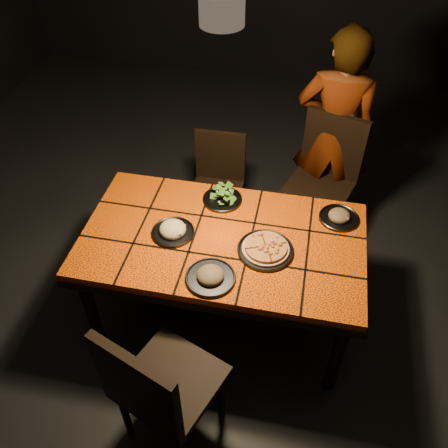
% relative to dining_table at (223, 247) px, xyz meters
% --- Properties ---
extents(room_shell, '(6.04, 7.04, 3.08)m').
position_rel_dining_table_xyz_m(room_shell, '(0.00, 0.00, 0.83)').
color(room_shell, black).
rests_on(room_shell, ground).
extents(dining_table, '(1.62, 0.92, 0.75)m').
position_rel_dining_table_xyz_m(dining_table, '(0.00, 0.00, 0.00)').
color(dining_table, '#FF5808').
rests_on(dining_table, ground).
extents(chair_near, '(0.58, 0.58, 0.99)m').
position_rel_dining_table_xyz_m(chair_near, '(-0.13, -0.86, -0.10)').
color(chair_near, black).
rests_on(chair_near, ground).
extents(chair_far_left, '(0.38, 0.38, 0.82)m').
position_rel_dining_table_xyz_m(chair_far_left, '(-0.21, 0.86, -0.20)').
color(chair_far_left, black).
rests_on(chair_far_left, ground).
extents(chair_far_right, '(0.57, 0.57, 0.99)m').
position_rel_dining_table_xyz_m(chair_far_right, '(0.55, 0.96, -0.10)').
color(chair_far_right, black).
rests_on(chair_far_right, ground).
extents(diner, '(0.59, 0.40, 1.57)m').
position_rel_dining_table_xyz_m(diner, '(0.58, 1.14, 0.11)').
color(diner, brown).
rests_on(diner, ground).
extents(pendant_lamp, '(0.18, 0.18, 1.06)m').
position_rel_dining_table_xyz_m(pendant_lamp, '(0.00, 0.00, 1.35)').
color(pendant_lamp, black).
rests_on(pendant_lamp, room_shell).
extents(plate_pizza, '(0.34, 0.34, 0.04)m').
position_rel_dining_table_xyz_m(plate_pizza, '(0.25, -0.06, 0.10)').
color(plate_pizza, '#313135').
rests_on(plate_pizza, dining_table).
extents(plate_pasta, '(0.25, 0.25, 0.08)m').
position_rel_dining_table_xyz_m(plate_pasta, '(-0.28, -0.03, 0.10)').
color(plate_pasta, '#313135').
rests_on(plate_pasta, dining_table).
extents(plate_salad, '(0.24, 0.24, 0.07)m').
position_rel_dining_table_xyz_m(plate_salad, '(-0.07, 0.31, 0.10)').
color(plate_salad, '#313135').
rests_on(plate_salad, dining_table).
extents(plate_mushroom_a, '(0.27, 0.27, 0.09)m').
position_rel_dining_table_xyz_m(plate_mushroom_a, '(0.00, -0.31, 0.10)').
color(plate_mushroom_a, '#313135').
rests_on(plate_mushroom_a, dining_table).
extents(plate_mushroom_b, '(0.23, 0.23, 0.08)m').
position_rel_dining_table_xyz_m(plate_mushroom_b, '(0.64, 0.29, 0.10)').
color(plate_mushroom_b, '#313135').
rests_on(plate_mushroom_b, dining_table).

